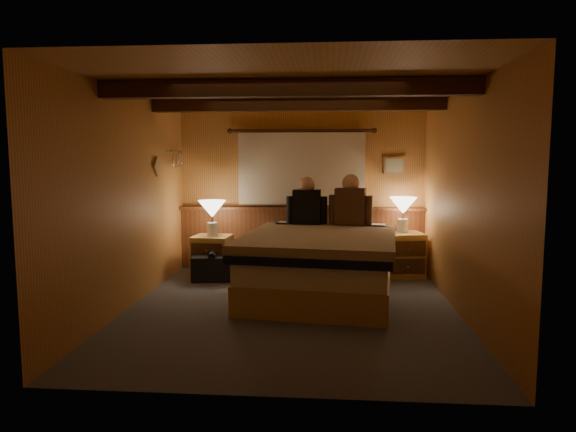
# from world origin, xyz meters

# --- Properties ---
(floor) EXTENTS (4.20, 4.20, 0.00)m
(floor) POSITION_xyz_m (0.00, 0.00, 0.00)
(floor) COLOR #494D57
(floor) RESTS_ON ground
(ceiling) EXTENTS (4.20, 4.20, 0.00)m
(ceiling) POSITION_xyz_m (0.00, 0.00, 2.40)
(ceiling) COLOR #C68A4A
(ceiling) RESTS_ON wall_back
(wall_back) EXTENTS (3.60, 0.00, 3.60)m
(wall_back) POSITION_xyz_m (0.00, 2.10, 1.20)
(wall_back) COLOR #CA8E48
(wall_back) RESTS_ON floor
(wall_left) EXTENTS (0.00, 4.20, 4.20)m
(wall_left) POSITION_xyz_m (-1.80, 0.00, 1.20)
(wall_left) COLOR #CA8E48
(wall_left) RESTS_ON floor
(wall_right) EXTENTS (0.00, 4.20, 4.20)m
(wall_right) POSITION_xyz_m (1.80, 0.00, 1.20)
(wall_right) COLOR #CA8E48
(wall_right) RESTS_ON floor
(wall_front) EXTENTS (3.60, 0.00, 3.60)m
(wall_front) POSITION_xyz_m (0.00, -2.10, 1.20)
(wall_front) COLOR #CA8E48
(wall_front) RESTS_ON floor
(wainscot) EXTENTS (3.60, 0.23, 0.94)m
(wainscot) POSITION_xyz_m (0.00, 2.04, 0.49)
(wainscot) COLOR brown
(wainscot) RESTS_ON wall_back
(curtain_window) EXTENTS (2.18, 0.09, 1.11)m
(curtain_window) POSITION_xyz_m (0.00, 2.03, 1.52)
(curtain_window) COLOR #452411
(curtain_window) RESTS_ON wall_back
(ceiling_beams) EXTENTS (3.60, 1.65, 0.16)m
(ceiling_beams) POSITION_xyz_m (0.00, 0.15, 2.31)
(ceiling_beams) COLOR #452411
(ceiling_beams) RESTS_ON ceiling
(coat_rail) EXTENTS (0.05, 0.55, 0.24)m
(coat_rail) POSITION_xyz_m (-1.72, 1.58, 1.67)
(coat_rail) COLOR silver
(coat_rail) RESTS_ON wall_left
(framed_print) EXTENTS (0.30, 0.04, 0.25)m
(framed_print) POSITION_xyz_m (1.35, 2.08, 1.55)
(framed_print) COLOR tan
(framed_print) RESTS_ON wall_back
(bed) EXTENTS (1.97, 2.43, 0.77)m
(bed) POSITION_xyz_m (0.32, 0.59, 0.40)
(bed) COLOR tan
(bed) RESTS_ON floor
(nightstand_left) EXTENTS (0.55, 0.50, 0.56)m
(nightstand_left) POSITION_xyz_m (-1.24, 1.56, 0.28)
(nightstand_left) COLOR tan
(nightstand_left) RESTS_ON floor
(nightstand_right) EXTENTS (0.64, 0.60, 0.62)m
(nightstand_right) POSITION_xyz_m (1.44, 1.72, 0.31)
(nightstand_right) COLOR tan
(nightstand_right) RESTS_ON floor
(lamp_left) EXTENTS (0.39, 0.39, 0.50)m
(lamp_left) POSITION_xyz_m (-1.22, 1.54, 0.92)
(lamp_left) COLOR white
(lamp_left) RESTS_ON nightstand_left
(lamp_right) EXTENTS (0.38, 0.38, 0.50)m
(lamp_right) POSITION_xyz_m (1.45, 1.77, 0.96)
(lamp_right) COLOR white
(lamp_right) RESTS_ON nightstand_right
(person_left) EXTENTS (0.55, 0.22, 0.67)m
(person_left) POSITION_xyz_m (0.11, 1.44, 1.03)
(person_left) COLOR black
(person_left) RESTS_ON bed
(person_right) EXTENTS (0.58, 0.30, 0.71)m
(person_right) POSITION_xyz_m (0.70, 1.37, 1.04)
(person_right) COLOR #492F1D
(person_right) RESTS_ON bed
(duffel_bag) EXTENTS (0.60, 0.40, 0.40)m
(duffel_bag) POSITION_xyz_m (-1.16, 1.25, 0.17)
(duffel_bag) COLOR black
(duffel_bag) RESTS_ON floor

